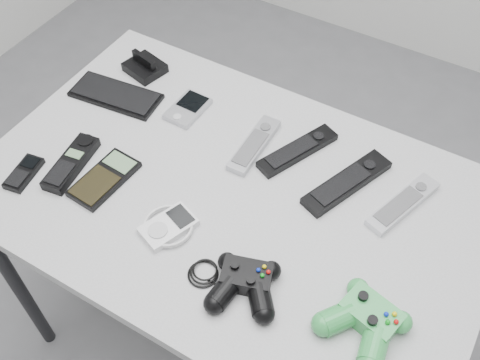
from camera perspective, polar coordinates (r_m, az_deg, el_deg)
The scene contains 14 objects.
desk at distance 1.27m, azimuth -0.82°, elevation -3.02°, with size 1.10×0.71×0.74m.
pda_keyboard at distance 1.46m, azimuth -12.51°, elevation 8.45°, with size 0.23×0.10×0.01m, color black.
dock_bracket at distance 1.51m, azimuth -9.70°, elevation 11.57°, with size 0.09×0.08×0.05m, color black.
pda at distance 1.39m, azimuth -5.35°, elevation 7.25°, with size 0.07×0.11×0.02m, color #A4A5AB.
remote_silver_a at distance 1.30m, azimuth 1.46°, elevation 3.63°, with size 0.05×0.19×0.02m, color #A4A5AB.
remote_black_a at distance 1.29m, azimuth 5.88°, elevation 3.05°, with size 0.05×0.21×0.02m, color black.
remote_black_b at distance 1.24m, azimuth 10.82°, elevation -0.20°, with size 0.05×0.23×0.02m, color black.
remote_silver_b at distance 1.24m, azimuth 16.23°, elevation -2.29°, with size 0.04×0.20×0.02m, color silver.
mobile_phone at distance 1.33m, azimuth -21.12°, elevation 0.68°, with size 0.04×0.10×0.02m, color black.
cordless_handset at distance 1.31m, azimuth -16.77°, elevation 1.68°, with size 0.05×0.17×0.03m, color black.
calculator at distance 1.27m, azimuth -13.62°, elevation 0.14°, with size 0.08×0.16×0.02m, color black.
mp3_player at distance 1.16m, azimuth -7.31°, elevation -4.65°, with size 0.10×0.11×0.02m, color silver.
controller_black at distance 1.07m, azimuth 0.52°, elevation -10.35°, with size 0.23×0.14×0.05m, color black, non-canonical shape.
controller_green at distance 1.06m, azimuth 12.68°, elevation -13.66°, with size 0.15×0.16×0.05m, color #248539, non-canonical shape.
Camera 1 is at (0.33, -0.57, 1.70)m, focal length 42.00 mm.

